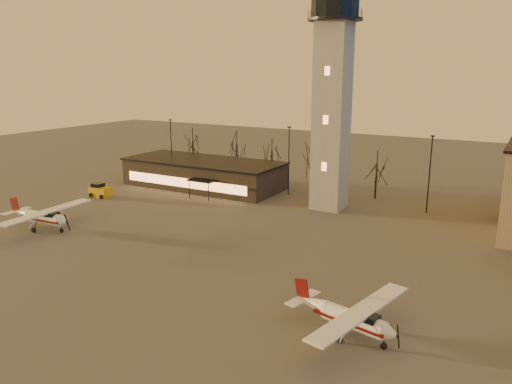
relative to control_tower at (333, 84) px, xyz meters
The scene contains 8 objects.
ground 34.15m from the control_tower, 90.00° to the right, with size 220.00×220.00×0.00m, color #464340.
control_tower is the anchor object (origin of this frame).
terminal 26.24m from the control_tower, behind, with size 25.40×12.20×4.30m.
light_poles 10.97m from the control_tower, 63.48° to the left, with size 58.50×12.25×10.14m.
tree_row 19.48m from the control_tower, 146.24° to the left, with size 37.20×9.20×8.80m.
cessna_front 36.97m from the control_tower, 65.14° to the right, with size 8.98×11.28×3.11m.
cessna_rear 38.59m from the control_tower, 134.71° to the right, with size 9.70×12.26×3.37m.
service_cart 36.68m from the control_tower, 160.80° to the right, with size 3.17×2.05×1.99m.
Camera 1 is at (23.74, -31.12, 18.10)m, focal length 35.00 mm.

